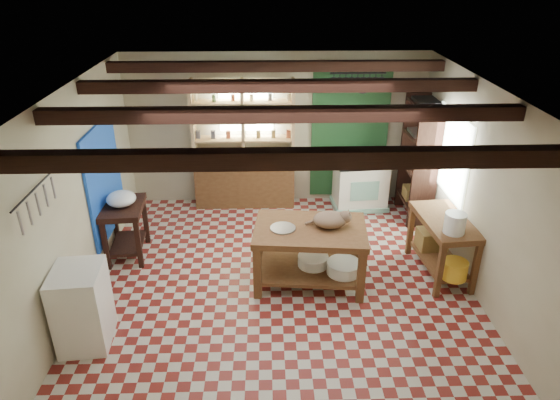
{
  "coord_description": "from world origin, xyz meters",
  "views": [
    {
      "loc": [
        -0.17,
        -5.63,
        3.93
      ],
      "look_at": [
        0.0,
        0.3,
        1.04
      ],
      "focal_mm": 32.0,
      "sensor_mm": 36.0,
      "label": 1
    }
  ],
  "objects_px": {
    "right_counter": "(441,246)",
    "stove": "(360,184)",
    "cat": "(330,220)",
    "white_cabinet": "(82,307)",
    "prep_table": "(126,230)",
    "work_table": "(309,255)"
  },
  "relations": [
    {
      "from": "right_counter",
      "to": "stove",
      "type": "bearing_deg",
      "value": 104.96
    },
    {
      "from": "right_counter",
      "to": "cat",
      "type": "height_order",
      "value": "cat"
    },
    {
      "from": "white_cabinet",
      "to": "cat",
      "type": "distance_m",
      "value": 3.1
    },
    {
      "from": "prep_table",
      "to": "cat",
      "type": "xyz_separation_m",
      "value": [
        2.83,
        -0.7,
        0.51
      ]
    },
    {
      "from": "work_table",
      "to": "right_counter",
      "type": "height_order",
      "value": "right_counter"
    },
    {
      "from": "cat",
      "to": "prep_table",
      "type": "bearing_deg",
      "value": 161.67
    },
    {
      "from": "stove",
      "to": "white_cabinet",
      "type": "bearing_deg",
      "value": -142.64
    },
    {
      "from": "work_table",
      "to": "white_cabinet",
      "type": "bearing_deg",
      "value": -151.56
    },
    {
      "from": "stove",
      "to": "cat",
      "type": "bearing_deg",
      "value": -114.93
    },
    {
      "from": "stove",
      "to": "right_counter",
      "type": "bearing_deg",
      "value": -74.77
    },
    {
      "from": "stove",
      "to": "white_cabinet",
      "type": "xyz_separation_m",
      "value": [
        -3.66,
        -3.3,
        0.04
      ]
    },
    {
      "from": "cat",
      "to": "white_cabinet",
      "type": "bearing_deg",
      "value": -162.96
    },
    {
      "from": "white_cabinet",
      "to": "right_counter",
      "type": "relative_size",
      "value": 0.81
    },
    {
      "from": "stove",
      "to": "prep_table",
      "type": "xyz_separation_m",
      "value": [
        -3.64,
        -1.48,
        -0.02
      ]
    },
    {
      "from": "work_table",
      "to": "prep_table",
      "type": "relative_size",
      "value": 1.77
    },
    {
      "from": "right_counter",
      "to": "cat",
      "type": "bearing_deg",
      "value": 179.56
    },
    {
      "from": "work_table",
      "to": "right_counter",
      "type": "relative_size",
      "value": 1.24
    },
    {
      "from": "work_table",
      "to": "stove",
      "type": "distance_m",
      "value": 2.44
    },
    {
      "from": "prep_table",
      "to": "work_table",
      "type": "bearing_deg",
      "value": -20.01
    },
    {
      "from": "white_cabinet",
      "to": "right_counter",
      "type": "bearing_deg",
      "value": 11.11
    },
    {
      "from": "work_table",
      "to": "cat",
      "type": "bearing_deg",
      "value": 11.31
    },
    {
      "from": "prep_table",
      "to": "right_counter",
      "type": "bearing_deg",
      "value": -11.82
    }
  ]
}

